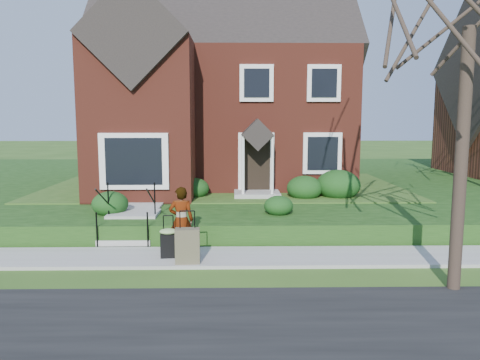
{
  "coord_description": "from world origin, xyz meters",
  "views": [
    {
      "loc": [
        0.32,
        -10.92,
        3.36
      ],
      "look_at": [
        0.54,
        2.0,
        1.65
      ],
      "focal_mm": 35.0,
      "sensor_mm": 36.0,
      "label": 1
    }
  ],
  "objects_px": {
    "tree_verge": "(471,0)",
    "front_steps": "(131,223)",
    "woman": "(181,220)",
    "suitcase_olive": "(188,246)",
    "suitcase_black": "(169,241)"
  },
  "relations": [
    {
      "from": "suitcase_olive",
      "to": "woman",
      "type": "bearing_deg",
      "value": 102.48
    },
    {
      "from": "suitcase_black",
      "to": "suitcase_olive",
      "type": "height_order",
      "value": "suitcase_olive"
    },
    {
      "from": "tree_verge",
      "to": "front_steps",
      "type": "bearing_deg",
      "value": 151.46
    },
    {
      "from": "front_steps",
      "to": "suitcase_black",
      "type": "relative_size",
      "value": 2.0
    },
    {
      "from": "woman",
      "to": "suitcase_black",
      "type": "bearing_deg",
      "value": 50.23
    },
    {
      "from": "front_steps",
      "to": "suitcase_olive",
      "type": "xyz_separation_m",
      "value": [
        1.8,
        -2.4,
        0.01
      ]
    },
    {
      "from": "suitcase_black",
      "to": "suitcase_olive",
      "type": "xyz_separation_m",
      "value": [
        0.49,
        -0.44,
        0.01
      ]
    },
    {
      "from": "suitcase_olive",
      "to": "tree_verge",
      "type": "bearing_deg",
      "value": -18.76
    },
    {
      "from": "suitcase_olive",
      "to": "tree_verge",
      "type": "xyz_separation_m",
      "value": [
        5.41,
        -1.52,
        5.03
      ]
    },
    {
      "from": "suitcase_black",
      "to": "tree_verge",
      "type": "relative_size",
      "value": 0.13
    },
    {
      "from": "woman",
      "to": "tree_verge",
      "type": "relative_size",
      "value": 0.21
    },
    {
      "from": "woman",
      "to": "suitcase_olive",
      "type": "height_order",
      "value": "woman"
    },
    {
      "from": "suitcase_olive",
      "to": "front_steps",
      "type": "bearing_deg",
      "value": 123.91
    },
    {
      "from": "front_steps",
      "to": "woman",
      "type": "bearing_deg",
      "value": -45.32
    },
    {
      "from": "woman",
      "to": "suitcase_black",
      "type": "relative_size",
      "value": 1.62
    }
  ]
}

